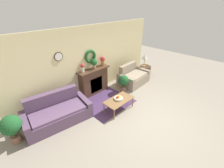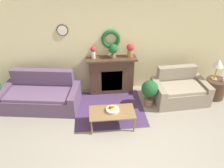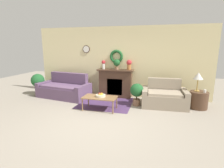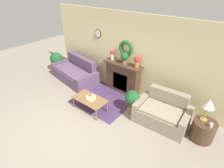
{
  "view_description": "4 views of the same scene",
  "coord_description": "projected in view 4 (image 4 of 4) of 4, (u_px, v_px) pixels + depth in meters",
  "views": [
    {
      "loc": [
        -3.48,
        -1.83,
        3.4
      ],
      "look_at": [
        -0.1,
        1.52,
        0.8
      ],
      "focal_mm": 24.0,
      "sensor_mm": 36.0,
      "label": 1
    },
    {
      "loc": [
        -0.65,
        -2.91,
        3.59
      ],
      "look_at": [
        -0.2,
        1.59,
        0.83
      ],
      "focal_mm": 35.0,
      "sensor_mm": 36.0,
      "label": 2
    },
    {
      "loc": [
        1.44,
        -3.92,
        1.97
      ],
      "look_at": [
        0.0,
        1.55,
        0.73
      ],
      "focal_mm": 28.0,
      "sensor_mm": 36.0,
      "label": 3
    },
    {
      "loc": [
        2.95,
        -1.91,
        3.52
      ],
      "look_at": [
        0.1,
        1.68,
        0.77
      ],
      "focal_mm": 28.0,
      "sensor_mm": 36.0,
      "label": 4
    }
  ],
  "objects": [
    {
      "name": "potted_plant_floor_by_couch",
      "position": [
        57.0,
        60.0,
        7.53
      ],
      "size": [
        0.54,
        0.54,
        0.86
      ],
      "color": "#8E664C",
      "rests_on": "ground_plane"
    },
    {
      "name": "coffee_table",
      "position": [
        90.0,
        100.0,
        5.3
      ],
      "size": [
        1.05,
        0.57,
        0.42
      ],
      "color": "olive",
      "rests_on": "ground_plane"
    },
    {
      "name": "floor_rug",
      "position": [
        105.0,
        99.0,
        5.95
      ],
      "size": [
        1.8,
        1.67,
        0.01
      ],
      "color": "#4C335B",
      "rests_on": "ground_plane"
    },
    {
      "name": "potted_plant_on_mantel",
      "position": [
        124.0,
        57.0,
        5.72
      ],
      "size": [
        0.25,
        0.25,
        0.39
      ],
      "color": "#8E664C",
      "rests_on": "fireplace"
    },
    {
      "name": "ground_plane",
      "position": [
        70.0,
        133.0,
        4.66
      ],
      "size": [
        16.0,
        16.0,
        0.0
      ],
      "primitive_type": "plane",
      "color": "gray"
    },
    {
      "name": "potted_plant_floor_by_loveseat",
      "position": [
        132.0,
        99.0,
        5.16
      ],
      "size": [
        0.45,
        0.45,
        0.75
      ],
      "color": "#8E664C",
      "rests_on": "ground_plane"
    },
    {
      "name": "fruit_bowl",
      "position": [
        91.0,
        97.0,
        5.27
      ],
      "size": [
        0.31,
        0.31,
        0.12
      ],
      "color": "beige",
      "rests_on": "coffee_table"
    },
    {
      "name": "side_table_by_loveseat",
      "position": [
        203.0,
        130.0,
        4.37
      ],
      "size": [
        0.56,
        0.56,
        0.55
      ],
      "color": "#4C3323",
      "rests_on": "ground_plane"
    },
    {
      "name": "wall_back",
      "position": [
        130.0,
        55.0,
        5.82
      ],
      "size": [
        6.8,
        0.17,
        2.7
      ],
      "color": "beige",
      "rests_on": "ground_plane"
    },
    {
      "name": "vase_on_mantel_right",
      "position": [
        137.0,
        61.0,
        5.5
      ],
      "size": [
        0.2,
        0.2,
        0.37
      ],
      "color": "#AD6B38",
      "rests_on": "fireplace"
    },
    {
      "name": "vase_on_mantel_left",
      "position": [
        112.0,
        54.0,
        6.04
      ],
      "size": [
        0.15,
        0.15,
        0.34
      ],
      "color": "silver",
      "rests_on": "fireplace"
    },
    {
      "name": "table_lamp",
      "position": [
        209.0,
        104.0,
        4.05
      ],
      "size": [
        0.3,
        0.3,
        0.61
      ],
      "color": "#B28E42",
      "rests_on": "side_table_by_loveseat"
    },
    {
      "name": "couch_left",
      "position": [
        75.0,
        73.0,
        6.96
      ],
      "size": [
        2.12,
        1.25,
        0.92
      ],
      "rotation": [
        0.0,
        0.0,
        -0.15
      ],
      "color": "#604766",
      "rests_on": "ground_plane"
    },
    {
      "name": "loveseat_right",
      "position": [
        162.0,
        113.0,
        4.89
      ],
      "size": [
        1.48,
        1.0,
        0.89
      ],
      "rotation": [
        0.0,
        0.0,
        0.05
      ],
      "color": "gray",
      "rests_on": "ground_plane"
    },
    {
      "name": "fireplace",
      "position": [
        123.0,
        77.0,
        6.16
      ],
      "size": [
        1.39,
        0.41,
        1.09
      ],
      "color": "#4C3323",
      "rests_on": "ground_plane"
    },
    {
      "name": "mug",
      "position": [
        211.0,
        125.0,
        4.06
      ],
      "size": [
        0.08,
        0.08,
        0.1
      ],
      "color": "silver",
      "rests_on": "side_table_by_loveseat"
    }
  ]
}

